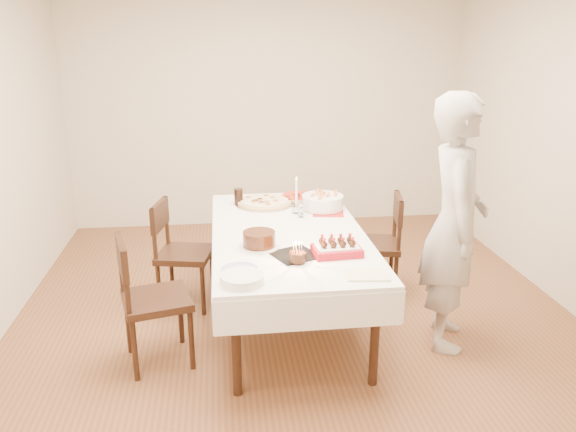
{
  "coord_description": "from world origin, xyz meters",
  "views": [
    {
      "loc": [
        -0.57,
        -3.98,
        2.19
      ],
      "look_at": [
        -0.07,
        0.02,
        0.87
      ],
      "focal_mm": 35.0,
      "sensor_mm": 36.0,
      "label": 1
    }
  ],
  "objects": [
    {
      "name": "red_placemat",
      "position": [
        0.32,
        0.44,
        0.75
      ],
      "size": [
        0.3,
        0.3,
        0.01
      ],
      "primitive_type": "cube",
      "rotation": [
        0.0,
        0.0,
        -0.19
      ],
      "color": "#B21E1E",
      "rests_on": "dining_table"
    },
    {
      "name": "chair_left_dessert",
      "position": [
        -1.03,
        -0.46,
        0.47
      ],
      "size": [
        0.58,
        0.58,
        0.93
      ],
      "primitive_type": null,
      "rotation": [
        0.0,
        0.0,
        3.39
      ],
      "color": "black",
      "rests_on": "floor"
    },
    {
      "name": "person",
      "position": [
        1.05,
        -0.43,
        0.92
      ],
      "size": [
        0.61,
        0.77,
        1.83
      ],
      "primitive_type": "imported",
      "rotation": [
        0.0,
        0.0,
        1.28
      ],
      "color": "#ABA7A1",
      "rests_on": "floor"
    },
    {
      "name": "strawberry_box",
      "position": [
        0.2,
        -0.49,
        0.79
      ],
      "size": [
        0.34,
        0.24,
        0.08
      ],
      "primitive_type": null,
      "rotation": [
        0.0,
        0.0,
        0.08
      ],
      "color": "#A6131E",
      "rests_on": "dining_table"
    },
    {
      "name": "birthday_cake",
      "position": [
        -0.08,
        -0.6,
        0.83
      ],
      "size": [
        0.14,
        0.14,
        0.13
      ],
      "primitive_type": "cylinder",
      "rotation": [
        0.0,
        0.0,
        0.3
      ],
      "color": "#3D2110",
      "rests_on": "dining_table"
    },
    {
      "name": "china_plate",
      "position": [
        -0.47,
        -0.67,
        0.75
      ],
      "size": [
        0.24,
        0.24,
        0.01
      ],
      "primitive_type": "cylinder",
      "rotation": [
        0.0,
        0.0,
        -0.0
      ],
      "color": "white",
      "rests_on": "dining_table"
    },
    {
      "name": "shaker_pair",
      "position": [
        0.08,
        0.34,
        0.81
      ],
      "size": [
        0.12,
        0.12,
        0.12
      ],
      "primitive_type": null,
      "rotation": [
        0.0,
        0.0,
        -0.22
      ],
      "color": "white",
      "rests_on": "dining_table"
    },
    {
      "name": "wall_back",
      "position": [
        0.0,
        2.5,
        1.35
      ],
      "size": [
        4.5,
        0.04,
        2.7
      ],
      "primitive_type": "cube",
      "color": "beige",
      "rests_on": "floor"
    },
    {
      "name": "cola_glass",
      "position": [
        -0.41,
        0.76,
        0.82
      ],
      "size": [
        0.1,
        0.1,
        0.14
      ],
      "primitive_type": "cylinder",
      "rotation": [
        0.0,
        0.0,
        -0.42
      ],
      "color": "black",
      "rests_on": "dining_table"
    },
    {
      "name": "layer_cake",
      "position": [
        -0.31,
        -0.29,
        0.81
      ],
      "size": [
        0.35,
        0.35,
        0.12
      ],
      "primitive_type": "cylinder",
      "rotation": [
        0.0,
        0.0,
        -0.23
      ],
      "color": "#36190D",
      "rests_on": "dining_table"
    },
    {
      "name": "pizza_pepperoni",
      "position": [
        0.13,
        0.86,
        0.77
      ],
      "size": [
        0.36,
        0.36,
        0.04
      ],
      "primitive_type": "cylinder",
      "rotation": [
        0.0,
        0.0,
        0.02
      ],
      "color": "red",
      "rests_on": "dining_table"
    },
    {
      "name": "dining_table",
      "position": [
        -0.07,
        0.02,
        0.38
      ],
      "size": [
        1.86,
        2.41,
        0.75
      ],
      "primitive_type": "cube",
      "rotation": [
        0.0,
        0.0,
        0.39
      ],
      "color": "silver",
      "rests_on": "floor"
    },
    {
      "name": "pasta_bowl",
      "position": [
        0.29,
        0.54,
        0.81
      ],
      "size": [
        0.38,
        0.38,
        0.11
      ],
      "primitive_type": "cylinder",
      "rotation": [
        0.0,
        0.0,
        -0.09
      ],
      "color": "white",
      "rests_on": "dining_table"
    },
    {
      "name": "box_lid",
      "position": [
        0.32,
        -0.86,
        0.75
      ],
      "size": [
        0.28,
        0.21,
        0.02
      ],
      "primitive_type": "cube",
      "rotation": [
        0.0,
        0.0,
        -0.11
      ],
      "color": "beige",
      "rests_on": "dining_table"
    },
    {
      "name": "chair_right_savory",
      "position": [
        0.72,
        0.41,
        0.45
      ],
      "size": [
        0.55,
        0.55,
        0.91
      ],
      "primitive_type": null,
      "rotation": [
        0.0,
        0.0,
        -0.2
      ],
      "color": "black",
      "rests_on": "floor"
    },
    {
      "name": "wall_front",
      "position": [
        0.0,
        -2.5,
        1.35
      ],
      "size": [
        4.5,
        0.04,
        2.7
      ],
      "primitive_type": "cube",
      "color": "beige",
      "rests_on": "floor"
    },
    {
      "name": "plate_stack",
      "position": [
        -0.46,
        -0.87,
        0.78
      ],
      "size": [
        0.33,
        0.33,
        0.06
      ],
      "primitive_type": "cylinder",
      "rotation": [
        0.0,
        0.0,
        0.28
      ],
      "color": "white",
      "rests_on": "dining_table"
    },
    {
      "name": "chair_left_savory",
      "position": [
        -0.88,
        0.4,
        0.45
      ],
      "size": [
        0.55,
        0.55,
        0.9
      ],
      "primitive_type": null,
      "rotation": [
        0.0,
        0.0,
        2.93
      ],
      "color": "black",
      "rests_on": "floor"
    },
    {
      "name": "cake_board",
      "position": [
        -0.08,
        -0.47,
        0.75
      ],
      "size": [
        0.37,
        0.37,
        0.01
      ],
      "primitive_type": "cube",
      "rotation": [
        0.0,
        0.0,
        0.41
      ],
      "color": "black",
      "rests_on": "dining_table"
    },
    {
      "name": "taper_candle",
      "position": [
        0.06,
        0.46,
        0.91
      ],
      "size": [
        0.07,
        0.07,
        0.32
      ],
      "primitive_type": "cylinder",
      "rotation": [
        0.0,
        0.0,
        0.08
      ],
      "color": "white",
      "rests_on": "dining_table"
    },
    {
      "name": "floor",
      "position": [
        0.0,
        0.0,
        0.0
      ],
      "size": [
        5.0,
        5.0,
        0.0
      ],
      "primitive_type": "plane",
      "color": "brown",
      "rests_on": "ground"
    },
    {
      "name": "pizza_white",
      "position": [
        -0.19,
        0.72,
        0.77
      ],
      "size": [
        0.57,
        0.57,
        0.04
      ],
      "primitive_type": "cylinder",
      "rotation": [
        0.0,
        0.0,
        -0.12
      ],
      "color": "beige",
      "rests_on": "dining_table"
    }
  ]
}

